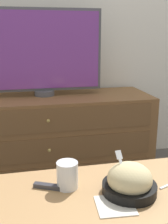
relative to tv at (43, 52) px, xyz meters
The scene contains 9 objects.
ground_plane 1.00m from the tv, 57.94° to the left, with size 12.00×12.00×0.00m, color #56514C.
wall_back 0.45m from the tv, 60.53° to the left, with size 12.00×0.05×2.60m.
dresser 0.65m from the tv, 95.31° to the right, with size 1.61×0.53×0.64m.
tv is the anchor object (origin of this frame).
coffee_table 1.29m from the tv, 82.28° to the right, with size 0.93×0.47×0.48m.
takeout_bowl 1.28m from the tv, 78.87° to the right, with size 0.22×0.22×0.16m.
drink_cup 1.17m from the tv, 90.01° to the right, with size 0.09×0.09×0.11m.
napkin 1.35m from the tv, 83.18° to the right, with size 0.15×0.15×0.00m.
remote_control 1.19m from the tv, 93.70° to the right, with size 0.14×0.08×0.02m.
Camera 1 is at (-0.30, -2.34, 1.09)m, focal length 45.00 mm.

